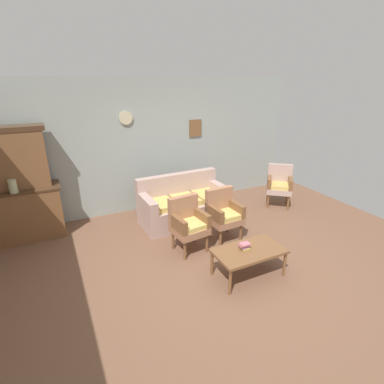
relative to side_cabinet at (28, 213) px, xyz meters
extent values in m
plane|color=brown|center=(2.53, -2.25, -0.47)|extent=(7.68, 7.68, 0.00)
cube|color=#939E99|center=(2.53, 0.38, 0.88)|extent=(6.40, 0.06, 2.70)
cube|color=brown|center=(3.43, 0.33, 1.18)|extent=(0.28, 0.02, 0.36)
cylinder|color=beige|center=(1.93, 0.33, 1.48)|extent=(0.26, 0.03, 0.26)
cube|color=brown|center=(0.00, 0.00, -0.02)|extent=(1.10, 0.52, 0.90)
cube|color=#462D1B|center=(0.00, 0.00, 0.45)|extent=(1.16, 0.55, 0.03)
cube|color=brown|center=(0.00, 0.08, 0.94)|extent=(0.90, 0.36, 0.95)
cube|color=#462D1B|center=(0.00, 0.08, 1.45)|extent=(0.99, 0.38, 0.08)
cylinder|color=#A8AF82|center=(-0.12, -0.17, 0.58)|extent=(0.13, 0.13, 0.22)
cube|color=tan|center=(2.72, -0.63, -0.26)|extent=(1.73, 0.86, 0.42)
cube|color=tan|center=(2.71, -0.31, 0.19)|extent=(1.71, 0.22, 0.48)
cube|color=tan|center=(3.49, -0.60, 0.07)|extent=(0.19, 0.80, 0.24)
cube|color=tan|center=(1.95, -0.66, 0.07)|extent=(0.19, 0.80, 0.24)
cube|color=tan|center=(3.21, -0.65, 0.00)|extent=(0.46, 0.57, 0.10)
cube|color=tan|center=(2.72, -0.67, 0.00)|extent=(0.46, 0.57, 0.10)
cube|color=tan|center=(2.23, -0.69, 0.00)|extent=(0.46, 0.57, 0.10)
cube|color=#9E6B4C|center=(2.34, -1.64, -0.09)|extent=(0.57, 0.54, 0.12)
cube|color=tan|center=(2.34, -1.66, 0.00)|extent=(0.49, 0.46, 0.10)
cube|color=#9E6B4C|center=(2.32, -1.45, 0.20)|extent=(0.53, 0.16, 0.46)
cube|color=brown|center=(2.56, -1.62, 0.08)|extent=(0.13, 0.49, 0.22)
cube|color=brown|center=(2.12, -1.67, 0.08)|extent=(0.13, 0.49, 0.22)
cylinder|color=brown|center=(2.57, -1.81, -0.31)|extent=(0.04, 0.04, 0.32)
cylinder|color=brown|center=(2.15, -1.86, -0.31)|extent=(0.04, 0.04, 0.32)
cylinder|color=brown|center=(2.53, -1.43, -0.31)|extent=(0.04, 0.04, 0.32)
cylinder|color=brown|center=(2.11, -1.48, -0.31)|extent=(0.04, 0.04, 0.32)
cube|color=#9E6B4C|center=(3.05, -1.58, -0.09)|extent=(0.54, 0.51, 0.12)
cube|color=tan|center=(3.05, -1.60, 0.00)|extent=(0.46, 0.43, 0.10)
cube|color=#9E6B4C|center=(3.04, -1.38, 0.20)|extent=(0.52, 0.13, 0.46)
cube|color=brown|center=(3.27, -1.57, 0.08)|extent=(0.10, 0.48, 0.22)
cube|color=brown|center=(2.83, -1.59, 0.08)|extent=(0.10, 0.48, 0.22)
cylinder|color=brown|center=(3.27, -1.76, -0.31)|extent=(0.04, 0.04, 0.32)
cylinder|color=brown|center=(2.85, -1.78, -0.31)|extent=(0.04, 0.04, 0.32)
cylinder|color=brown|center=(3.25, -1.38, -0.31)|extent=(0.04, 0.04, 0.32)
cylinder|color=brown|center=(2.83, -1.40, -0.31)|extent=(0.04, 0.04, 0.32)
cube|color=tan|center=(4.90, -0.84, -0.09)|extent=(0.71, 0.70, 0.12)
cube|color=tan|center=(4.88, -0.85, 0.00)|extent=(0.60, 0.60, 0.10)
cube|color=tan|center=(5.02, -0.68, 0.20)|extent=(0.47, 0.41, 0.46)
cube|color=brown|center=(5.07, -0.98, 0.08)|extent=(0.37, 0.42, 0.22)
cube|color=brown|center=(4.73, -0.70, 0.08)|extent=(0.37, 0.42, 0.22)
cylinder|color=brown|center=(4.94, -1.12, -0.31)|extent=(0.04, 0.04, 0.32)
cylinder|color=brown|center=(4.61, -0.85, -0.31)|extent=(0.04, 0.04, 0.32)
cylinder|color=brown|center=(5.18, -0.82, -0.31)|extent=(0.04, 0.04, 0.32)
cylinder|color=brown|center=(4.85, -0.56, -0.31)|extent=(0.04, 0.04, 0.32)
cube|color=brown|center=(2.81, -2.61, -0.07)|extent=(1.00, 0.56, 0.04)
cylinder|color=brown|center=(2.35, -2.37, -0.28)|extent=(0.04, 0.04, 0.38)
cylinder|color=brown|center=(3.27, -2.37, -0.28)|extent=(0.04, 0.04, 0.38)
cylinder|color=brown|center=(2.35, -2.85, -0.28)|extent=(0.04, 0.04, 0.38)
cylinder|color=brown|center=(3.27, -2.85, -0.28)|extent=(0.04, 0.04, 0.38)
cube|color=#A59A42|center=(2.76, -2.58, -0.04)|extent=(0.12, 0.09, 0.02)
cube|color=#8A4B96|center=(2.75, -2.55, -0.01)|extent=(0.11, 0.10, 0.02)
cube|color=#AD6870|center=(2.74, -2.55, 0.01)|extent=(0.11, 0.08, 0.03)
cube|color=#C16774|center=(2.76, -2.56, 0.03)|extent=(0.14, 0.10, 0.02)
camera|label=1|loc=(0.48, -5.53, 2.23)|focal=28.13mm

